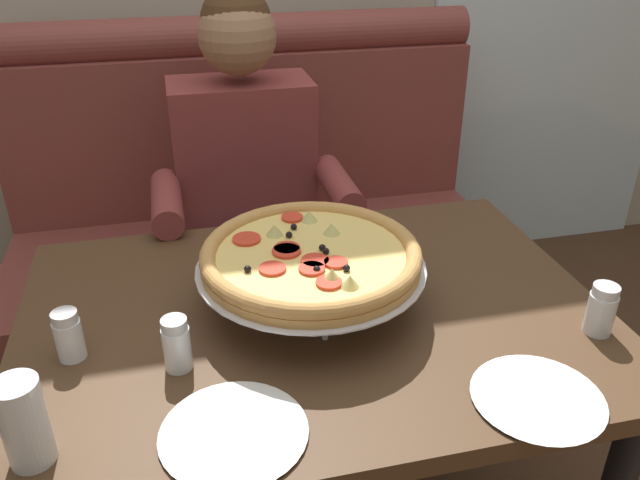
% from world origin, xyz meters
% --- Properties ---
extents(booth_bench, '(1.61, 0.78, 1.13)m').
position_xyz_m(booth_bench, '(0.00, 0.89, 0.40)').
color(booth_bench, brown).
rests_on(booth_bench, ground_plane).
extents(dining_table, '(1.17, 0.84, 0.73)m').
position_xyz_m(dining_table, '(0.00, 0.00, 0.64)').
color(dining_table, '#4C331E').
rests_on(dining_table, ground_plane).
extents(diner_main, '(0.54, 0.64, 1.27)m').
position_xyz_m(diner_main, '(-0.04, 0.62, 0.71)').
color(diner_main, '#2D3342').
rests_on(diner_main, ground_plane).
extents(pizza, '(0.46, 0.46, 0.15)m').
position_xyz_m(pizza, '(0.00, 0.02, 0.84)').
color(pizza, silver).
rests_on(pizza, dining_table).
extents(shaker_pepper_flakes, '(0.05, 0.05, 0.10)m').
position_xyz_m(shaker_pepper_flakes, '(-0.27, -0.12, 0.78)').
color(shaker_pepper_flakes, white).
rests_on(shaker_pepper_flakes, dining_table).
extents(shaker_parmesan, '(0.05, 0.05, 0.10)m').
position_xyz_m(shaker_parmesan, '(0.51, -0.19, 0.78)').
color(shaker_parmesan, white).
rests_on(shaker_parmesan, dining_table).
extents(shaker_oregano, '(0.05, 0.05, 0.10)m').
position_xyz_m(shaker_oregano, '(-0.46, -0.04, 0.77)').
color(shaker_oregano, white).
rests_on(shaker_oregano, dining_table).
extents(plate_near_left, '(0.22, 0.22, 0.02)m').
position_xyz_m(plate_near_left, '(0.30, -0.34, 0.74)').
color(plate_near_left, white).
rests_on(plate_near_left, dining_table).
extents(plate_near_right, '(0.23, 0.23, 0.02)m').
position_xyz_m(plate_near_right, '(-0.20, -0.30, 0.74)').
color(plate_near_right, white).
rests_on(plate_near_right, dining_table).
extents(drinking_glass, '(0.07, 0.07, 0.14)m').
position_xyz_m(drinking_glass, '(-0.49, -0.28, 0.80)').
color(drinking_glass, silver).
rests_on(drinking_glass, dining_table).
extents(patio_chair, '(0.40, 0.40, 0.86)m').
position_xyz_m(patio_chair, '(1.30, 2.06, 0.52)').
color(patio_chair, black).
rests_on(patio_chair, ground_plane).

